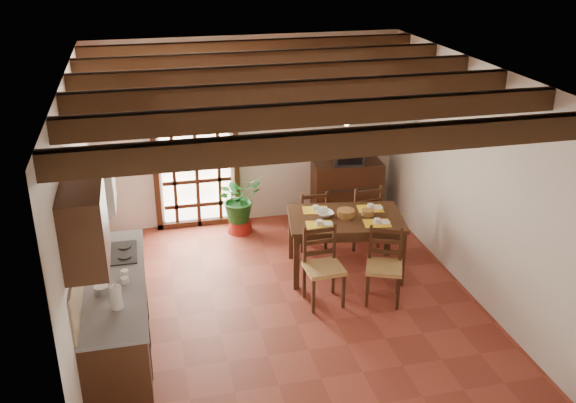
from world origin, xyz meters
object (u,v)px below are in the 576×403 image
object	(u,v)px
potted_plant	(239,196)
dining_table	(345,224)
chair_far_right	(362,226)
chair_near_left	(323,280)
chair_near_right	(383,279)
chair_far_left	(311,228)
kitchen_counter	(117,317)
crt_tv	(348,151)
pendant_lamp	(347,116)
sideboard	(347,190)

from	to	relation	value
potted_plant	dining_table	bearing A→B (deg)	-52.75
dining_table	potted_plant	bearing A→B (deg)	136.71
dining_table	chair_far_right	distance (m)	0.91
chair_near_left	chair_near_right	xyz separation A→B (m)	(0.72, -0.12, -0.01)
chair_far_left	kitchen_counter	bearing A→B (deg)	36.79
chair_far_right	potted_plant	size ratio (longest dim) A/B	0.50
crt_tv	chair_far_right	bearing A→B (deg)	-85.25
pendant_lamp	potted_plant	bearing A→B (deg)	129.19
chair_far_right	crt_tv	world-z (taller)	crt_tv
kitchen_counter	chair_near_right	world-z (taller)	kitchen_counter
chair_far_left	sideboard	size ratio (longest dim) A/B	0.84
chair_near_left	chair_far_left	bearing A→B (deg)	77.26
chair_near_left	potted_plant	world-z (taller)	potted_plant
chair_far_right	potted_plant	world-z (taller)	potted_plant
chair_near_right	chair_far_right	xyz separation A→B (m)	(0.24, 1.46, 0.01)
dining_table	chair_near_right	world-z (taller)	chair_near_right
pendant_lamp	chair_far_left	bearing A→B (deg)	108.65
dining_table	pendant_lamp	distance (m)	1.40
dining_table	chair_near_left	xyz separation A→B (m)	(-0.48, -0.67, -0.39)
chair_near_left	chair_near_right	size ratio (longest dim) A/B	1.03
crt_tv	kitchen_counter	bearing A→B (deg)	-130.71
chair_near_right	sideboard	distance (m)	2.46
chair_far_left	chair_far_right	size ratio (longest dim) A/B	0.94
chair_near_left	chair_far_left	distance (m)	1.48
dining_table	chair_far_right	size ratio (longest dim) A/B	1.68
chair_near_right	chair_far_left	world-z (taller)	chair_near_right
potted_plant	crt_tv	bearing A→B (deg)	5.02
crt_tv	dining_table	bearing A→B (deg)	-99.28
chair_far_left	chair_far_right	world-z (taller)	chair_far_right
kitchen_counter	dining_table	distance (m)	3.09
dining_table	chair_far_left	size ratio (longest dim) A/B	1.79
chair_near_right	dining_table	bearing A→B (deg)	129.42
kitchen_counter	pendant_lamp	bearing A→B (deg)	24.20
kitchen_counter	chair_far_right	size ratio (longest dim) A/B	2.40
chair_near_right	pendant_lamp	xyz separation A→B (m)	(-0.24, 0.89, 1.79)
kitchen_counter	pendant_lamp	size ratio (longest dim) A/B	2.66
chair_far_right	pendant_lamp	distance (m)	1.93
sideboard	chair_far_left	bearing A→B (deg)	-128.77
kitchen_counter	pendant_lamp	distance (m)	3.52
chair_far_left	sideboard	bearing A→B (deg)	-133.13
chair_near_left	potted_plant	bearing A→B (deg)	103.74
chair_far_left	pendant_lamp	size ratio (longest dim) A/B	1.04
kitchen_counter	sideboard	world-z (taller)	kitchen_counter
kitchen_counter	potted_plant	bearing A→B (deg)	57.19
chair_near_left	chair_far_right	bearing A→B (deg)	51.22
crt_tv	potted_plant	world-z (taller)	potted_plant
chair_near_left	kitchen_counter	bearing A→B (deg)	-170.84
kitchen_counter	crt_tv	distance (m)	4.47
pendant_lamp	crt_tv	bearing A→B (deg)	69.80
chair_near_right	potted_plant	xyz separation A→B (m)	(-1.37, 2.28, 0.28)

